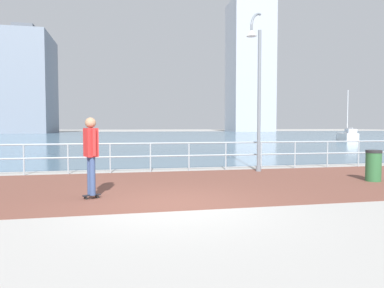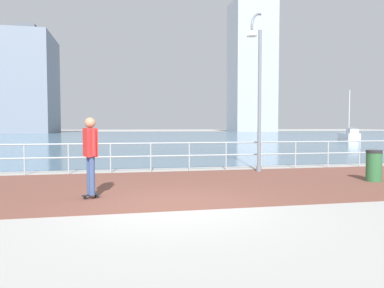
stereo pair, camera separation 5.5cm
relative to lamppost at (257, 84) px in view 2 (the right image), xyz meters
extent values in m
plane|color=#ADAAA5|center=(-3.72, 35.29, -3.12)|extent=(220.00, 220.00, 0.00)
cube|color=brown|center=(-3.72, -2.28, -3.12)|extent=(28.00, 5.94, 0.01)
cube|color=slate|center=(-3.72, 45.69, -3.12)|extent=(180.00, 88.00, 0.00)
cylinder|color=#9EADB7|center=(-7.92, 0.69, -2.61)|extent=(0.05, 0.05, 1.03)
cylinder|color=#9EADB7|center=(-6.52, 0.69, -2.61)|extent=(0.05, 0.05, 1.03)
cylinder|color=#9EADB7|center=(-5.12, 0.69, -2.61)|extent=(0.05, 0.05, 1.03)
cylinder|color=#9EADB7|center=(-3.72, 0.69, -2.61)|extent=(0.05, 0.05, 1.03)
cylinder|color=#9EADB7|center=(-2.32, 0.69, -2.61)|extent=(0.05, 0.05, 1.03)
cylinder|color=#9EADB7|center=(-0.92, 0.69, -2.61)|extent=(0.05, 0.05, 1.03)
cylinder|color=#9EADB7|center=(0.48, 0.69, -2.61)|extent=(0.05, 0.05, 1.03)
cylinder|color=#9EADB7|center=(1.88, 0.69, -2.61)|extent=(0.05, 0.05, 1.03)
cylinder|color=#9EADB7|center=(3.28, 0.69, -2.61)|extent=(0.05, 0.05, 1.03)
cylinder|color=#9EADB7|center=(4.68, 0.69, -2.61)|extent=(0.05, 0.05, 1.03)
cylinder|color=#9EADB7|center=(-3.72, 0.69, -2.09)|extent=(25.20, 0.06, 0.06)
cylinder|color=#9EADB7|center=(-3.72, 0.69, -2.55)|extent=(25.20, 0.06, 0.06)
cylinder|color=slate|center=(0.13, 0.09, -3.02)|extent=(0.19, 0.19, 0.20)
cylinder|color=slate|center=(0.13, 0.09, -0.60)|extent=(0.12, 0.12, 5.05)
cylinder|color=slate|center=(0.06, 0.05, 2.47)|extent=(0.20, 0.18, 0.11)
cylinder|color=slate|center=(-0.06, -0.04, 2.42)|extent=(0.20, 0.18, 0.15)
cylinder|color=slate|center=(-0.16, -0.12, 2.34)|extent=(0.20, 0.18, 0.18)
cylinder|color=slate|center=(-0.24, -0.18, 2.22)|extent=(0.18, 0.17, 0.19)
cylinder|color=slate|center=(-0.29, -0.22, 2.07)|extent=(0.15, 0.14, 0.19)
cylinder|color=slate|center=(-0.31, -0.23, 1.92)|extent=(0.12, 0.12, 0.17)
cone|color=silver|center=(-0.31, -0.23, 1.72)|extent=(0.36, 0.36, 0.22)
cylinder|color=black|center=(-5.55, -3.77, -3.09)|extent=(0.07, 0.05, 0.06)
cylinder|color=black|center=(-5.58, -3.69, -3.09)|extent=(0.07, 0.05, 0.06)
cylinder|color=black|center=(-5.31, -3.67, -3.09)|extent=(0.07, 0.05, 0.06)
cylinder|color=black|center=(-5.34, -3.59, -3.09)|extent=(0.07, 0.05, 0.06)
cube|color=black|center=(-5.45, -3.68, -3.04)|extent=(0.41, 0.26, 0.02)
cylinder|color=#384C7A|center=(-5.41, -3.75, -2.60)|extent=(0.17, 0.17, 0.87)
cylinder|color=#384C7A|center=(-5.48, -3.61, -2.60)|extent=(0.17, 0.17, 0.87)
cube|color=red|center=(-5.45, -3.68, -1.84)|extent=(0.35, 0.41, 0.64)
cylinder|color=red|center=(-5.36, -3.89, -1.83)|extent=(0.12, 0.12, 0.61)
cylinder|color=red|center=(-5.54, -3.47, -1.83)|extent=(0.12, 0.12, 0.61)
sphere|color=#A37A5B|center=(-5.45, -3.68, -1.40)|extent=(0.24, 0.24, 0.24)
cylinder|color=#2D6638|center=(2.58, -2.76, -2.69)|extent=(0.44, 0.44, 0.85)
cylinder|color=#262628|center=(2.58, -2.76, -2.23)|extent=(0.46, 0.46, 0.08)
cube|color=white|center=(19.63, 22.52, -2.70)|extent=(2.39, 4.11, 0.84)
cube|color=silver|center=(19.26, 21.41, -2.04)|extent=(1.25, 1.61, 0.47)
cylinder|color=silver|center=(19.63, 22.52, 0.06)|extent=(0.09, 0.09, 4.68)
cylinder|color=silver|center=(19.35, 21.70, -1.72)|extent=(0.63, 1.70, 0.07)
cube|color=#A3A8B2|center=(31.81, 83.76, 14.89)|extent=(11.69, 10.05, 36.02)
cube|color=slate|center=(-25.26, 76.01, 7.97)|extent=(11.04, 16.74, 22.17)
cube|color=#4E5560|center=(-25.26, 76.01, 20.05)|extent=(4.42, 6.69, 2.00)
camera|label=1|loc=(-4.84, -11.94, -1.47)|focal=33.23mm
camera|label=2|loc=(-4.78, -11.95, -1.47)|focal=33.23mm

